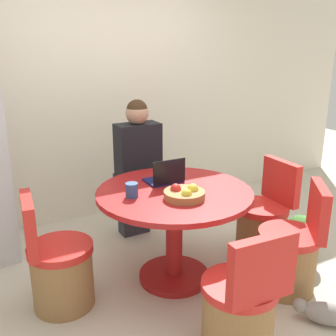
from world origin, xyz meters
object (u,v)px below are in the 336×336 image
(chair_right_side, at_px, (263,224))
(laptop, at_px, (165,178))
(cat, at_px, (324,313))
(chair_near_right_corner, at_px, (290,255))
(potted_plant, at_px, (300,237))
(fruit_bowl, at_px, (184,194))
(chair_near_camera, at_px, (240,312))
(person_seated, at_px, (136,164))
(chair_left_side, at_px, (59,270))
(dining_table, at_px, (174,215))

(chair_right_side, relative_size, laptop, 3.07)
(laptop, xyz_separation_m, cat, (0.60, -1.15, -0.73))
(chair_near_right_corner, bearing_deg, potted_plant, 162.05)
(laptop, distance_m, fruit_bowl, 0.36)
(chair_near_camera, bearing_deg, person_seated, -90.29)
(fruit_bowl, relative_size, potted_plant, 0.72)
(chair_right_side, relative_size, chair_near_camera, 1.00)
(chair_left_side, xyz_separation_m, potted_plant, (2.01, -0.37, -0.08))
(fruit_bowl, bearing_deg, chair_right_side, 8.41)
(chair_near_camera, xyz_separation_m, potted_plant, (1.17, 0.62, -0.08))
(dining_table, xyz_separation_m, laptop, (0.02, 0.18, 0.25))
(chair_near_right_corner, xyz_separation_m, laptop, (-0.68, 0.74, 0.52))
(chair_right_side, distance_m, potted_plant, 0.33)
(person_seated, bearing_deg, dining_table, 85.91)
(laptop, bearing_deg, chair_left_side, 5.33)
(chair_near_camera, xyz_separation_m, person_seated, (0.11, 1.71, 0.46))
(chair_right_side, bearing_deg, cat, -13.57)
(dining_table, relative_size, potted_plant, 2.89)
(person_seated, bearing_deg, chair_near_camera, 86.23)
(chair_left_side, distance_m, potted_plant, 2.04)
(laptop, height_order, potted_plant, laptop)
(chair_near_camera, bearing_deg, cat, 177.02)
(chair_left_side, xyz_separation_m, chair_near_camera, (0.83, -0.99, 0.00))
(chair_near_right_corner, distance_m, fruit_bowl, 0.96)
(person_seated, bearing_deg, fruit_bowl, 85.59)
(fruit_bowl, bearing_deg, potted_plant, -4.82)
(chair_near_camera, bearing_deg, potted_plant, -148.69)
(potted_plant, bearing_deg, chair_near_camera, -152.17)
(dining_table, height_order, laptop, laptop)
(chair_right_side, height_order, fruit_bowl, fruit_bowl)
(chair_left_side, relative_size, cat, 2.54)
(dining_table, height_order, chair_left_side, chair_left_side)
(chair_near_right_corner, bearing_deg, chair_right_side, -162.25)
(laptop, bearing_deg, dining_table, 83.65)
(person_seated, bearing_deg, chair_near_right_corner, 115.14)
(dining_table, height_order, chair_near_right_corner, chair_near_right_corner)
(chair_left_side, bearing_deg, cat, -118.87)
(dining_table, distance_m, chair_right_side, 0.93)
(dining_table, bearing_deg, person_seated, 85.91)
(chair_near_right_corner, relative_size, chair_right_side, 1.00)
(chair_near_camera, height_order, person_seated, person_seated)
(chair_near_right_corner, height_order, potted_plant, chair_near_right_corner)
(dining_table, bearing_deg, chair_near_camera, -93.48)
(dining_table, distance_m, laptop, 0.31)
(chair_near_camera, height_order, cat, chair_near_camera)
(chair_right_side, height_order, person_seated, person_seated)
(fruit_bowl, bearing_deg, laptop, 83.87)
(chair_near_right_corner, height_order, laptop, laptop)
(chair_near_right_corner, bearing_deg, dining_table, -90.00)
(chair_right_side, bearing_deg, person_seated, -133.25)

